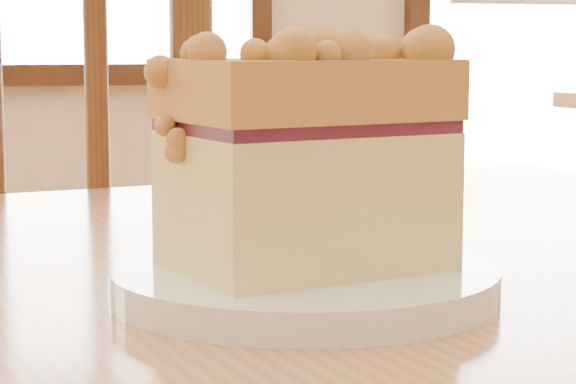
# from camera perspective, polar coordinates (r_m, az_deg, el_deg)

# --- Properties ---
(cafe_chair_main) EXTENTS (0.58, 0.58, 1.01)m
(cafe_chair_main) POSITION_cam_1_polar(r_m,az_deg,el_deg) (1.27, -12.06, -9.47)
(cafe_chair_main) COLOR #593318
(cafe_chair_main) RESTS_ON ground
(plate) EXTENTS (0.20, 0.20, 0.02)m
(plate) POSITION_cam_1_polar(r_m,az_deg,el_deg) (0.58, 0.85, -4.67)
(plate) COLOR white
(plate) RESTS_ON cafe_table_main
(cake_slice) EXTENTS (0.15, 0.12, 0.12)m
(cake_slice) POSITION_cam_1_polar(r_m,az_deg,el_deg) (0.57, 0.77, 2.30)
(cake_slice) COLOR tan
(cake_slice) RESTS_ON plate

